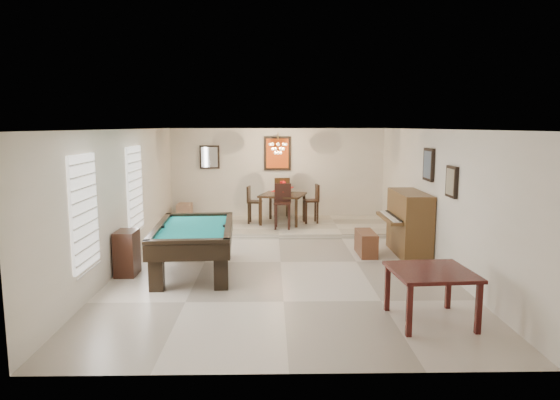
{
  "coord_description": "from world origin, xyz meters",
  "views": [
    {
      "loc": [
        -0.2,
        -9.56,
        2.66
      ],
      "look_at": [
        0.0,
        0.6,
        1.15
      ],
      "focal_mm": 32.0,
      "sensor_mm": 36.0,
      "label": 1
    }
  ],
  "objects_px": {
    "square_table": "(430,296)",
    "upright_piano": "(402,223)",
    "pool_table": "(194,250)",
    "dining_chair_south": "(282,206)",
    "dining_table": "(283,206)",
    "piano_bench": "(366,243)",
    "apothecary_chest": "(127,253)",
    "chandelier": "(278,144)",
    "dining_chair_east": "(311,204)",
    "dining_chair_west": "(255,205)",
    "corner_bench": "(185,211)",
    "flower_vase": "(283,185)",
    "dining_chair_north": "(282,197)"
  },
  "relations": [
    {
      "from": "square_table",
      "to": "chandelier",
      "type": "xyz_separation_m",
      "value": [
        -1.99,
        6.26,
        1.84
      ]
    },
    {
      "from": "square_table",
      "to": "dining_chair_south",
      "type": "relative_size",
      "value": 0.94
    },
    {
      "from": "pool_table",
      "to": "dining_chair_east",
      "type": "bearing_deg",
      "value": 55.47
    },
    {
      "from": "pool_table",
      "to": "dining_chair_south",
      "type": "xyz_separation_m",
      "value": [
        1.69,
        3.33,
        0.26
      ]
    },
    {
      "from": "apothecary_chest",
      "to": "flower_vase",
      "type": "xyz_separation_m",
      "value": [
        2.91,
        4.19,
        0.73
      ]
    },
    {
      "from": "flower_vase",
      "to": "corner_bench",
      "type": "bearing_deg",
      "value": 165.85
    },
    {
      "from": "dining_chair_south",
      "to": "dining_table",
      "type": "bearing_deg",
      "value": 92.24
    },
    {
      "from": "pool_table",
      "to": "corner_bench",
      "type": "bearing_deg",
      "value": 98.35
    },
    {
      "from": "piano_bench",
      "to": "corner_bench",
      "type": "height_order",
      "value": "corner_bench"
    },
    {
      "from": "square_table",
      "to": "dining_chair_east",
      "type": "height_order",
      "value": "dining_chair_east"
    },
    {
      "from": "dining_chair_west",
      "to": "pool_table",
      "type": "bearing_deg",
      "value": 173.5
    },
    {
      "from": "dining_chair_west",
      "to": "dining_table",
      "type": "bearing_deg",
      "value": -83.2
    },
    {
      "from": "square_table",
      "to": "dining_chair_east",
      "type": "bearing_deg",
      "value": 99.76
    },
    {
      "from": "apothecary_chest",
      "to": "dining_table",
      "type": "height_order",
      "value": "dining_table"
    },
    {
      "from": "piano_bench",
      "to": "dining_chair_east",
      "type": "relative_size",
      "value": 0.86
    },
    {
      "from": "dining_chair_north",
      "to": "dining_chair_west",
      "type": "height_order",
      "value": "dining_chair_north"
    },
    {
      "from": "pool_table",
      "to": "upright_piano",
      "type": "distance_m",
      "value": 4.32
    },
    {
      "from": "dining_chair_south",
      "to": "dining_chair_west",
      "type": "xyz_separation_m",
      "value": [
        -0.71,
        0.72,
        -0.07
      ]
    },
    {
      "from": "square_table",
      "to": "dining_chair_west",
      "type": "xyz_separation_m",
      "value": [
        -2.59,
        6.46,
        0.25
      ]
    },
    {
      "from": "square_table",
      "to": "dining_chair_south",
      "type": "height_order",
      "value": "dining_chair_south"
    },
    {
      "from": "pool_table",
      "to": "dining_chair_west",
      "type": "xyz_separation_m",
      "value": [
        0.98,
        4.05,
        0.19
      ]
    },
    {
      "from": "dining_chair_south",
      "to": "apothecary_chest",
      "type": "bearing_deg",
      "value": -125.52
    },
    {
      "from": "dining_table",
      "to": "piano_bench",
      "type": "bearing_deg",
      "value": -59.73
    },
    {
      "from": "dining_chair_south",
      "to": "dining_chair_east",
      "type": "height_order",
      "value": "dining_chair_south"
    },
    {
      "from": "square_table",
      "to": "dining_table",
      "type": "bearing_deg",
      "value": 106.06
    },
    {
      "from": "dining_chair_west",
      "to": "corner_bench",
      "type": "distance_m",
      "value": 2.1
    },
    {
      "from": "piano_bench",
      "to": "apothecary_chest",
      "type": "bearing_deg",
      "value": -163.76
    },
    {
      "from": "dining_table",
      "to": "dining_chair_south",
      "type": "distance_m",
      "value": 0.73
    },
    {
      "from": "square_table",
      "to": "chandelier",
      "type": "relative_size",
      "value": 1.76
    },
    {
      "from": "upright_piano",
      "to": "dining_chair_east",
      "type": "height_order",
      "value": "upright_piano"
    },
    {
      "from": "dining_table",
      "to": "dining_chair_west",
      "type": "height_order",
      "value": "dining_chair_west"
    },
    {
      "from": "square_table",
      "to": "piano_bench",
      "type": "relative_size",
      "value": 1.2
    },
    {
      "from": "dining_table",
      "to": "flower_vase",
      "type": "bearing_deg",
      "value": 0.0
    },
    {
      "from": "chandelier",
      "to": "dining_chair_east",
      "type": "bearing_deg",
      "value": 14.45
    },
    {
      "from": "dining_table",
      "to": "dining_chair_south",
      "type": "relative_size",
      "value": 0.97
    },
    {
      "from": "dining_table",
      "to": "chandelier",
      "type": "xyz_separation_m",
      "value": [
        -0.13,
        -0.2,
        1.63
      ]
    },
    {
      "from": "dining_chair_north",
      "to": "dining_table",
      "type": "bearing_deg",
      "value": 87.07
    },
    {
      "from": "pool_table",
      "to": "piano_bench",
      "type": "distance_m",
      "value": 3.59
    },
    {
      "from": "pool_table",
      "to": "dining_chair_east",
      "type": "relative_size",
      "value": 2.46
    },
    {
      "from": "pool_table",
      "to": "flower_vase",
      "type": "distance_m",
      "value": 4.45
    },
    {
      "from": "piano_bench",
      "to": "upright_piano",
      "type": "bearing_deg",
      "value": 3.51
    },
    {
      "from": "dining_chair_east",
      "to": "dining_chair_north",
      "type": "bearing_deg",
      "value": -141.7
    },
    {
      "from": "dining_chair_north",
      "to": "chandelier",
      "type": "relative_size",
      "value": 1.9
    },
    {
      "from": "dining_chair_east",
      "to": "piano_bench",
      "type": "bearing_deg",
      "value": 11.48
    },
    {
      "from": "square_table",
      "to": "upright_piano",
      "type": "relative_size",
      "value": 0.67
    },
    {
      "from": "dining_chair_east",
      "to": "upright_piano",
      "type": "bearing_deg",
      "value": 24.19
    },
    {
      "from": "dining_table",
      "to": "pool_table",
      "type": "bearing_deg",
      "value": -113.03
    },
    {
      "from": "apothecary_chest",
      "to": "dining_chair_north",
      "type": "height_order",
      "value": "dining_chair_north"
    },
    {
      "from": "apothecary_chest",
      "to": "flower_vase",
      "type": "bearing_deg",
      "value": 55.23
    },
    {
      "from": "dining_chair_north",
      "to": "dining_chair_east",
      "type": "relative_size",
      "value": 1.12
    }
  ]
}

